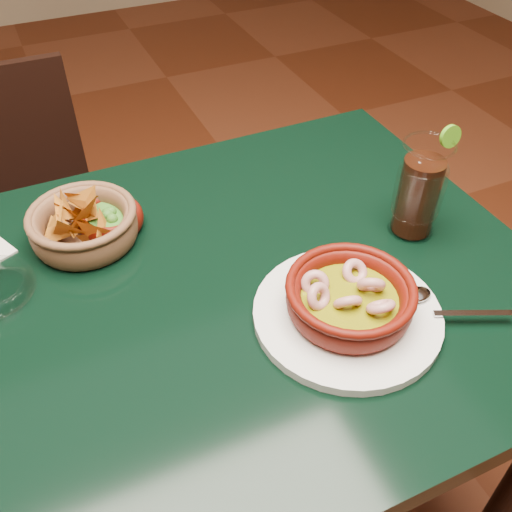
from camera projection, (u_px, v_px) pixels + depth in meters
name	position (u px, v px, depth m)	size (l,w,h in m)	color
dining_table	(173.00, 345.00, 0.93)	(1.20, 0.80, 0.75)	black
dining_chair	(30.00, 221.00, 1.48)	(0.38, 0.38, 0.83)	black
shrimp_plate	(349.00, 302.00, 0.82)	(0.35, 0.28, 0.08)	silver
chip_basket	(83.00, 225.00, 0.95)	(0.21, 0.21, 0.13)	brown
guacamole_ramekin	(111.00, 219.00, 0.98)	(0.13, 0.13, 0.04)	#4A0B04
cola_drink	(419.00, 190.00, 0.93)	(0.17, 0.17, 0.19)	white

